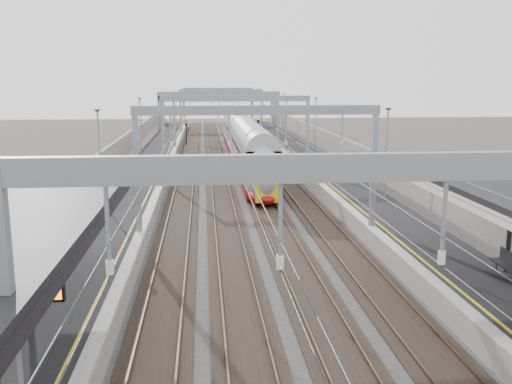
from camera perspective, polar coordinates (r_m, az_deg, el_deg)
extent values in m
cube|color=black|center=(53.61, -10.75, 1.90)|extent=(4.00, 120.00, 1.00)
cube|color=black|center=(54.45, 6.27, 2.17)|extent=(4.00, 120.00, 1.00)
cube|color=black|center=(53.46, -6.99, 1.49)|extent=(2.40, 140.00, 0.08)
cube|color=brown|center=(53.47, -7.77, 1.57)|extent=(0.07, 140.00, 0.14)
cube|color=brown|center=(53.43, -6.22, 1.59)|extent=(0.07, 140.00, 0.14)
cube|color=black|center=(53.45, -3.78, 1.54)|extent=(2.40, 140.00, 0.08)
cube|color=brown|center=(53.42, -4.55, 1.62)|extent=(0.07, 140.00, 0.14)
cube|color=brown|center=(53.46, -3.01, 1.65)|extent=(0.07, 140.00, 0.14)
cube|color=black|center=(53.61, -0.57, 1.59)|extent=(2.40, 140.00, 0.08)
cube|color=brown|center=(53.54, -1.34, 1.68)|extent=(0.07, 140.00, 0.14)
cube|color=brown|center=(53.66, 0.20, 1.70)|extent=(0.07, 140.00, 0.14)
cube|color=black|center=(53.93, 2.61, 1.64)|extent=(2.40, 140.00, 0.08)
cube|color=brown|center=(53.83, 1.85, 1.72)|extent=(0.07, 140.00, 0.14)
cube|color=brown|center=(54.02, 3.37, 1.75)|extent=(0.07, 140.00, 0.14)
cube|color=gray|center=(11.26, -23.41, -13.71)|extent=(0.28, 0.28, 6.60)
cube|color=gray|center=(10.22, 10.87, 2.44)|extent=(13.00, 0.25, 0.50)
cube|color=gray|center=(30.25, -11.81, 2.17)|extent=(0.28, 0.28, 6.60)
cube|color=gray|center=(31.40, 11.70, 2.50)|extent=(0.28, 0.28, 6.60)
cube|color=gray|center=(29.87, 0.17, 8.18)|extent=(13.00, 0.25, 0.50)
cube|color=gray|center=(50.03, -9.28, 5.69)|extent=(0.28, 0.28, 6.60)
cube|color=gray|center=(50.74, 5.14, 5.86)|extent=(0.28, 0.28, 6.60)
cube|color=gray|center=(49.81, -2.04, 9.32)|extent=(13.00, 0.25, 0.50)
cube|color=gray|center=(69.94, -8.17, 7.21)|extent=(0.28, 0.28, 6.60)
cube|color=gray|center=(70.44, 2.20, 7.34)|extent=(0.28, 0.28, 6.60)
cube|color=gray|center=(69.78, -2.99, 9.81)|extent=(13.00, 0.25, 0.50)
cube|color=gray|center=(89.88, -7.55, 8.05)|extent=(0.28, 0.28, 6.60)
cube|color=gray|center=(90.28, 0.54, 8.16)|extent=(0.28, 0.28, 6.60)
cube|color=gray|center=(89.76, -3.52, 10.07)|extent=(13.00, 0.25, 0.50)
cube|color=gray|center=(107.85, -7.19, 8.55)|extent=(0.28, 0.28, 6.60)
cube|color=gray|center=(108.18, -0.43, 8.64)|extent=(0.28, 0.28, 6.60)
cube|color=gray|center=(107.75, -3.83, 10.23)|extent=(13.00, 0.25, 0.50)
cylinder|color=#262628|center=(57.82, -6.98, 7.65)|extent=(0.03, 140.00, 0.03)
cylinder|color=#262628|center=(57.81, -3.98, 7.70)|extent=(0.03, 140.00, 0.03)
cylinder|color=#262628|center=(57.96, -0.99, 7.74)|extent=(0.03, 140.00, 0.03)
cylinder|color=#262628|center=(58.26, 1.98, 7.75)|extent=(0.03, 140.00, 0.03)
cylinder|color=black|center=(23.50, -22.15, -4.19)|extent=(0.20, 0.20, 4.00)
cube|color=black|center=(13.02, -22.06, -9.05)|extent=(1.60, 0.15, 0.55)
cube|color=#E85604|center=(12.95, -22.16, -9.17)|extent=(1.50, 0.02, 0.42)
cylinder|color=black|center=(25.73, 24.07, -3.06)|extent=(0.20, 0.20, 4.00)
cube|color=gray|center=(107.77, -3.82, 9.62)|extent=(22.00, 2.20, 1.40)
cube|color=gray|center=(108.13, -9.42, 7.85)|extent=(1.00, 2.20, 6.20)
cube|color=gray|center=(108.68, 1.80, 8.01)|extent=(1.00, 2.20, 6.20)
cube|color=gray|center=(53.85, -14.19, 2.98)|extent=(0.30, 120.00, 3.20)
cube|color=gray|center=(55.02, 9.56, 3.33)|extent=(0.30, 120.00, 3.20)
cube|color=maroon|center=(52.56, -0.48, 2.00)|extent=(2.59, 22.06, 0.77)
cube|color=#A0A0A6|center=(52.30, -0.49, 3.98)|extent=(2.59, 22.06, 2.88)
cube|color=black|center=(45.04, 0.34, 0.08)|extent=(1.92, 2.30, 0.48)
cube|color=maroon|center=(74.75, -1.93, 4.70)|extent=(2.59, 22.06, 0.77)
cube|color=#A0A0A6|center=(74.57, -1.94, 6.09)|extent=(2.59, 22.06, 2.88)
cube|color=black|center=(67.13, -1.54, 3.71)|extent=(1.92, 2.30, 0.48)
ellipsoid|color=#A0A0A6|center=(41.28, 0.82, 1.67)|extent=(2.59, 4.99, 4.03)
cube|color=yellow|center=(39.42, 1.13, -0.05)|extent=(1.63, 0.12, 1.44)
cube|color=black|center=(39.59, 1.07, 2.11)|extent=(1.53, 0.56, 0.90)
cube|color=black|center=(25.41, 23.67, -6.74)|extent=(0.59, 1.97, 0.07)
cube|color=black|center=(25.45, 24.20, -6.17)|extent=(0.17, 1.95, 0.54)
cylinder|color=black|center=(26.14, 22.91, -6.80)|extent=(0.06, 0.06, 0.46)
cylinder|color=black|center=(79.83, -6.99, 5.69)|extent=(0.12, 0.12, 3.00)
cube|color=black|center=(79.70, -7.01, 6.83)|extent=(0.32, 0.22, 0.75)
sphere|color=red|center=(79.56, -7.02, 6.93)|extent=(0.16, 0.16, 0.16)
cylinder|color=black|center=(74.79, -0.63, 5.41)|extent=(0.12, 0.12, 3.00)
cube|color=black|center=(74.65, -0.63, 6.63)|extent=(0.32, 0.22, 0.75)
sphere|color=red|center=(74.51, -0.62, 6.74)|extent=(0.16, 0.16, 0.16)
cylinder|color=black|center=(86.21, 0.22, 6.16)|extent=(0.12, 0.12, 3.00)
cube|color=black|center=(86.09, 0.23, 7.22)|extent=(0.32, 0.22, 0.75)
sphere|color=#0CE526|center=(85.95, 0.23, 7.31)|extent=(0.16, 0.16, 0.16)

